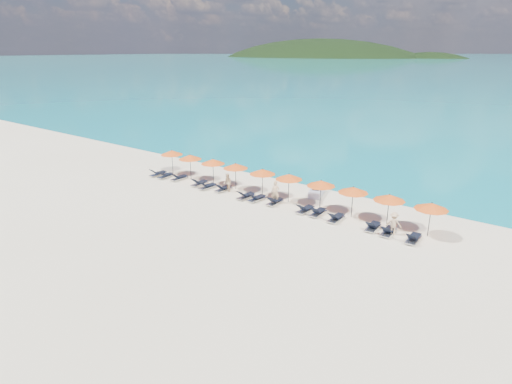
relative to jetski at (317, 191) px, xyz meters
The scene contains 32 objects.
ground 8.51m from the jetski, 105.14° to the right, with size 1400.00×1400.00×0.00m, color beige.
headland_main 612.87m from the jetski, 119.61° to the left, with size 374.00×242.00×126.50m.
headland_small 573.49m from the jetski, 105.42° to the left, with size 162.00×126.00×85.50m.
jetski is the anchor object (origin of this frame).
beachgoer_a 4.00m from the jetski, 113.38° to the right, with size 0.64×0.42×1.77m, color tan.
beachgoer_b 7.34m from the jetski, 149.43° to the right, with size 0.76×0.44×1.56m, color tan.
beachgoer_c 8.62m from the jetski, 26.46° to the right, with size 0.98×0.45×1.51m, color tan.
umbrella_0 14.44m from the jetski, 169.11° to the right, with size 2.10×2.10×2.28m.
umbrella_1 11.94m from the jetski, 165.88° to the right, with size 2.10×2.10×2.28m.
umbrella_2 9.33m from the jetski, 162.13° to the right, with size 2.10×2.10×2.28m.
umbrella_3 7.02m from the jetski, 156.16° to the right, with size 2.10×2.10×2.28m.
umbrella_4 4.72m from the jetski, 140.86° to the right, with size 2.10×2.10×2.28m.
umbrella_5 3.32m from the jetski, 109.72° to the right, with size 2.10×2.10×2.28m.
umbrella_6 3.63m from the jetski, 56.50° to the right, with size 2.10×2.10×2.28m.
umbrella_7 5.33m from the jetski, 32.04° to the right, with size 2.10×2.10×2.28m.
umbrella_8 7.59m from the jetski, 21.76° to the right, with size 2.10×2.10×2.28m.
umbrella_9 10.07m from the jetski, 16.01° to the right, with size 2.10×2.10×2.28m.
lounger_0 15.12m from the jetski, 164.12° to the right, with size 0.71×1.73×0.66m.
lounger_1 14.09m from the jetski, 162.95° to the right, with size 0.74×1.74×0.66m.
lounger_2 12.61m from the jetski, 162.17° to the right, with size 0.66×1.71×0.66m.
lounger_3 10.16m from the jetski, 157.30° to the right, with size 0.63×1.70×0.66m.
lounger_4 9.19m from the jetski, 153.15° to the right, with size 0.75×1.74×0.66m.
lounger_5 7.73m from the jetski, 150.49° to the right, with size 0.63×1.70×0.66m.
lounger_6 5.79m from the jetski, 134.34° to the right, with size 0.73×1.74×0.66m.
lounger_7 5.07m from the jetski, 126.80° to the right, with size 0.79×1.75×0.66m.
lounger_8 4.11m from the jetski, 110.85° to the right, with size 0.69×1.72×0.66m.
lounger_9 4.07m from the jetski, 72.21° to the right, with size 0.74×1.74×0.66m.
lounger_10 4.44m from the jetski, 59.43° to the right, with size 0.67×1.72×0.66m.
lounger_11 5.50m from the jetski, 46.57° to the right, with size 0.62×1.70×0.66m.
lounger_12 7.48m from the jetski, 31.27° to the right, with size 0.75×1.74×0.66m.
lounger_13 8.49m from the jetski, 28.25° to the right, with size 0.73×1.74×0.66m.
lounger_14 10.00m from the jetski, 24.36° to the right, with size 0.69×1.72×0.66m.
Camera 1 is at (18.18, -20.77, 11.24)m, focal length 30.00 mm.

